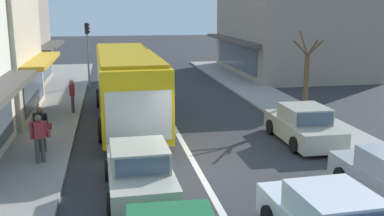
% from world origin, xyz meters
% --- Properties ---
extents(ground_plane, '(140.00, 140.00, 0.00)m').
position_xyz_m(ground_plane, '(0.00, 0.00, 0.00)').
color(ground_plane, '#2D2D30').
extents(lane_centre_line, '(0.20, 28.00, 0.01)m').
position_xyz_m(lane_centre_line, '(0.00, 4.00, 0.00)').
color(lane_centre_line, silver).
rests_on(lane_centre_line, ground).
extents(sidewalk_left, '(5.20, 44.00, 0.14)m').
position_xyz_m(sidewalk_left, '(-6.80, 6.00, 0.07)').
color(sidewalk_left, gray).
rests_on(sidewalk_left, ground).
extents(kerb_right, '(2.80, 44.00, 0.12)m').
position_xyz_m(kerb_right, '(6.20, 6.00, 0.06)').
color(kerb_right, gray).
rests_on(kerb_right, ground).
extents(building_right_far, '(9.84, 13.01, 8.67)m').
position_xyz_m(building_right_far, '(11.48, 20.49, 4.33)').
color(building_right_far, gray).
rests_on(building_right_far, ground).
extents(city_bus, '(2.98, 10.93, 3.23)m').
position_xyz_m(city_bus, '(-1.96, 6.81, 1.88)').
color(city_bus, yellow).
rests_on(city_bus, ground).
extents(sedan_adjacent_lane_trail, '(1.97, 4.24, 1.47)m').
position_xyz_m(sedan_adjacent_lane_trail, '(-2.00, -1.50, 0.66)').
color(sedan_adjacent_lane_trail, '#B7B29E').
rests_on(sedan_adjacent_lane_trail, ground).
extents(parked_sedan_kerb_second, '(1.92, 4.21, 1.47)m').
position_xyz_m(parked_sedan_kerb_second, '(4.65, 2.36, 0.66)').
color(parked_sedan_kerb_second, '#B7B29E').
rests_on(parked_sedan_kerb_second, ground).
extents(traffic_light_downstreet, '(0.33, 0.24, 4.20)m').
position_xyz_m(traffic_light_downstreet, '(-4.01, 16.08, 2.85)').
color(traffic_light_downstreet, gray).
rests_on(traffic_light_downstreet, ground).
extents(street_tree_right, '(1.47, 1.92, 4.11)m').
position_xyz_m(street_tree_right, '(6.16, 5.59, 1.92)').
color(street_tree_right, brown).
rests_on(street_tree_right, ground).
extents(pedestrian_with_handbag_near, '(0.65, 0.41, 1.63)m').
position_xyz_m(pedestrian_with_handbag_near, '(-5.17, 2.57, 1.07)').
color(pedestrian_with_handbag_near, '#333338').
rests_on(pedestrian_with_handbag_near, sidewalk_left).
extents(pedestrian_browsing_midblock, '(0.23, 0.57, 1.63)m').
position_xyz_m(pedestrian_browsing_midblock, '(-4.53, 8.61, 1.07)').
color(pedestrian_browsing_midblock, '#4C4742').
rests_on(pedestrian_browsing_midblock, sidewalk_left).
extents(pedestrian_far_walker, '(0.63, 0.45, 1.63)m').
position_xyz_m(pedestrian_far_walker, '(-5.06, 1.36, 1.07)').
color(pedestrian_far_walker, '#4C4742').
rests_on(pedestrian_far_walker, sidewalk_left).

